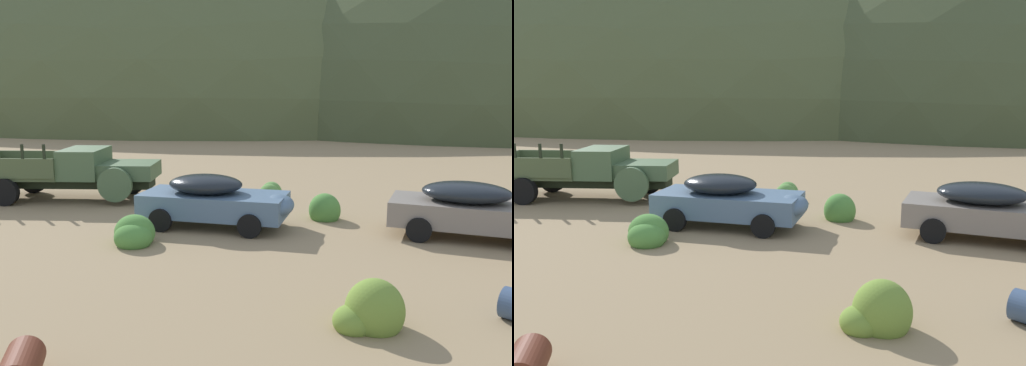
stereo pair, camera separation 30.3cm
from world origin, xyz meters
The scene contains 9 objects.
hill_far_left centered at (-20.97, 68.22, 0.00)m, with size 108.76×86.34×46.83m, color #4C5633.
hill_far_right centered at (15.97, 68.23, 0.00)m, with size 79.17×74.41×42.43m, color #424C2D.
truck_weathered_green centered at (4.52, 9.18, 1.02)m, with size 6.68×3.92×2.16m.
car_chalk_blue centered at (10.75, 7.36, 0.82)m, with size 4.68×2.34×1.57m.
car_primer_gray centered at (18.03, 8.62, 0.82)m, with size 4.84×2.16×1.57m.
bush_front_right centered at (11.09, 11.34, 0.23)m, with size 0.82×1.02×0.85m.
bush_back_edge centered at (9.30, 5.05, 0.25)m, with size 1.19×1.24×0.98m.
bush_lone_scrub centered at (15.94, 2.10, 0.29)m, with size 1.23×1.02×1.15m.
bush_near_barrel centered at (13.53, 9.33, 0.27)m, with size 1.01×1.00×1.07m.
Camera 1 is at (16.97, -6.79, 4.25)m, focal length 37.39 mm.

